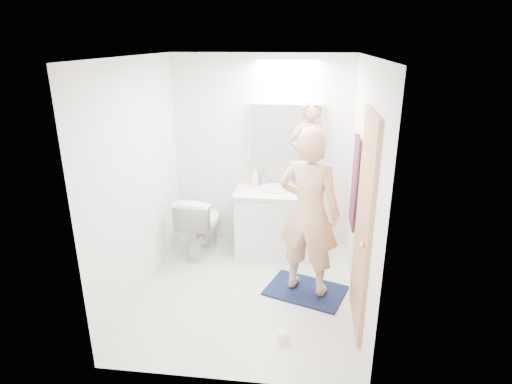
% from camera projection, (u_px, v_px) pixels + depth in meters
% --- Properties ---
extents(floor, '(2.50, 2.50, 0.00)m').
position_uv_depth(floor, '(249.00, 292.00, 4.53)').
color(floor, silver).
rests_on(floor, ground).
extents(ceiling, '(2.50, 2.50, 0.00)m').
position_uv_depth(ceiling, '(247.00, 57.00, 3.72)').
color(ceiling, white).
rests_on(ceiling, floor).
extents(wall_back, '(2.50, 0.00, 2.50)m').
position_uv_depth(wall_back, '(262.00, 154.00, 5.30)').
color(wall_back, white).
rests_on(wall_back, floor).
extents(wall_front, '(2.50, 0.00, 2.50)m').
position_uv_depth(wall_front, '(223.00, 244.00, 2.96)').
color(wall_front, white).
rests_on(wall_front, floor).
extents(wall_left, '(0.00, 2.50, 2.50)m').
position_uv_depth(wall_left, '(139.00, 182.00, 4.25)').
color(wall_left, white).
rests_on(wall_left, floor).
extents(wall_right, '(0.00, 2.50, 2.50)m').
position_uv_depth(wall_right, '(363.00, 191.00, 4.00)').
color(wall_right, white).
rests_on(wall_right, floor).
extents(vanity_cabinet, '(0.90, 0.55, 0.78)m').
position_uv_depth(vanity_cabinet, '(274.00, 223.00, 5.28)').
color(vanity_cabinet, white).
rests_on(vanity_cabinet, floor).
extents(countertop, '(0.95, 0.58, 0.04)m').
position_uv_depth(countertop, '(274.00, 192.00, 5.14)').
color(countertop, white).
rests_on(countertop, vanity_cabinet).
extents(sink_basin, '(0.36, 0.36, 0.03)m').
position_uv_depth(sink_basin, '(274.00, 188.00, 5.16)').
color(sink_basin, white).
rests_on(sink_basin, countertop).
extents(faucet, '(0.02, 0.02, 0.16)m').
position_uv_depth(faucet, '(276.00, 179.00, 5.32)').
color(faucet, silver).
rests_on(faucet, countertop).
extents(medicine_cabinet, '(0.88, 0.14, 0.70)m').
position_uv_depth(medicine_cabinet, '(286.00, 132.00, 5.09)').
color(medicine_cabinet, white).
rests_on(medicine_cabinet, wall_back).
extents(mirror_panel, '(0.84, 0.01, 0.66)m').
position_uv_depth(mirror_panel, '(286.00, 133.00, 5.02)').
color(mirror_panel, silver).
rests_on(mirror_panel, medicine_cabinet).
extents(toilet, '(0.52, 0.80, 0.77)m').
position_uv_depth(toilet, '(201.00, 223.00, 5.28)').
color(toilet, white).
rests_on(toilet, floor).
extents(bath_rug, '(0.94, 0.78, 0.02)m').
position_uv_depth(bath_rug, '(305.00, 290.00, 4.54)').
color(bath_rug, '#13213C').
rests_on(bath_rug, floor).
extents(person, '(0.74, 0.60, 1.74)m').
position_uv_depth(person, '(309.00, 212.00, 4.24)').
color(person, tan).
rests_on(person, bath_rug).
extents(door, '(0.04, 0.80, 2.00)m').
position_uv_depth(door, '(364.00, 225.00, 3.75)').
color(door, tan).
rests_on(door, wall_right).
extents(door_knob, '(0.06, 0.06, 0.06)m').
position_uv_depth(door_knob, '(362.00, 245.00, 3.49)').
color(door_knob, gold).
rests_on(door_knob, door).
extents(towel, '(0.02, 0.42, 1.00)m').
position_uv_depth(towel, '(354.00, 182.00, 4.55)').
color(towel, '#112037').
rests_on(towel, wall_right).
extents(towel_hook, '(0.07, 0.02, 0.02)m').
position_uv_depth(towel_hook, '(357.00, 134.00, 4.38)').
color(towel_hook, silver).
rests_on(towel_hook, wall_right).
extents(soap_bottle_a, '(0.13, 0.13, 0.25)m').
position_uv_depth(soap_bottle_a, '(255.00, 176.00, 5.26)').
color(soap_bottle_a, '#EEEA9A').
rests_on(soap_bottle_a, countertop).
extents(soap_bottle_b, '(0.11, 0.11, 0.17)m').
position_uv_depth(soap_bottle_b, '(264.00, 179.00, 5.29)').
color(soap_bottle_b, '#5D8DC8').
rests_on(soap_bottle_b, countertop).
extents(toothbrush_cup, '(0.13, 0.13, 0.10)m').
position_uv_depth(toothbrush_cup, '(296.00, 183.00, 5.24)').
color(toothbrush_cup, '#4453CC').
rests_on(toothbrush_cup, countertop).
extents(toilet_paper_roll, '(0.11, 0.11, 0.10)m').
position_uv_depth(toilet_paper_roll, '(283.00, 336.00, 3.78)').
color(toilet_paper_roll, white).
rests_on(toilet_paper_roll, floor).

